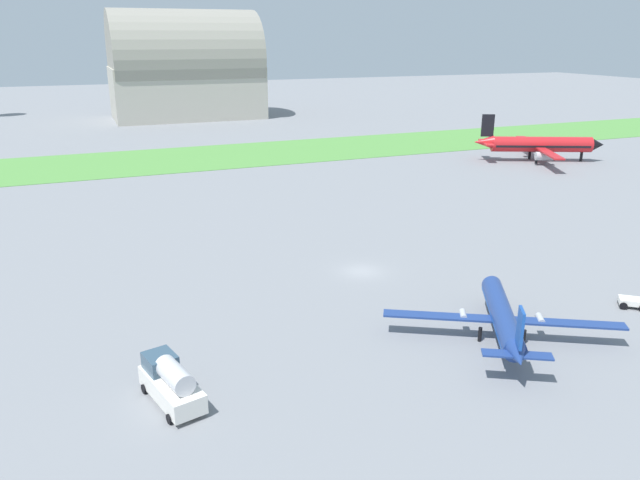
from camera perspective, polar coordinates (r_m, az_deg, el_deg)
ground_plane at (r=67.36m, az=3.94°, el=-2.93°), size 600.00×600.00×0.00m
grass_taxiway_strip at (r=134.07m, az=-9.74°, el=7.73°), size 360.00×28.00×0.08m
airplane_foreground_turboprop at (r=53.98m, az=16.73°, el=-6.84°), size 18.08×15.75×6.01m
airplane_parked_jet_far at (r=134.38m, az=19.80°, el=8.41°), size 25.28×25.41×9.55m
baggage_cart_near_gate at (r=65.49m, az=27.22°, el=-5.17°), size 2.95×2.87×0.90m
fuel_truck_midfield at (r=45.11m, az=-13.82°, el=-12.76°), size 3.94×6.89×3.29m
hangar_distant at (r=200.58m, az=-12.49°, el=15.32°), size 45.03×28.46×32.51m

